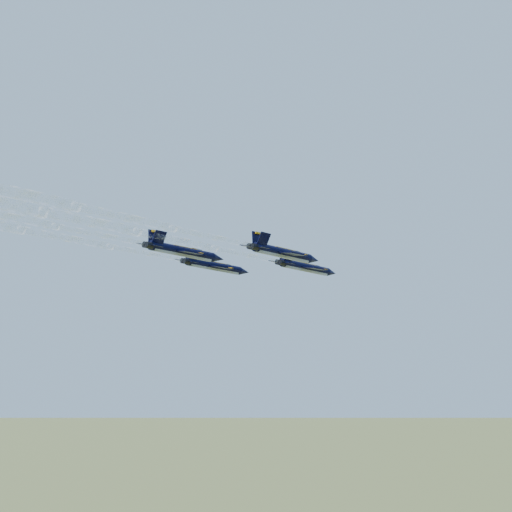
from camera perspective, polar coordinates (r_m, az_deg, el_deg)
The scene contains 5 objects.
jet_lead at distance 120.13m, azimuth 4.51°, elevation -1.03°, with size 11.54×15.75×3.89m.
jet_left at distance 118.51m, azimuth -3.63°, elevation -0.93°, with size 11.54×15.75×3.89m.
jet_right at distance 104.32m, azimuth 2.52°, elevation 0.25°, with size 11.54×15.75×3.89m.
jet_slot at distance 103.54m, azimuth -6.42°, elevation 0.37°, with size 11.54×15.75×3.89m.
smoke_trail_lead at distance 93.84m, azimuth -15.55°, elevation 1.72°, with size 17.45×57.93×2.26m.
Camera 1 is at (60.04, -88.76, 83.00)m, focal length 45.00 mm.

